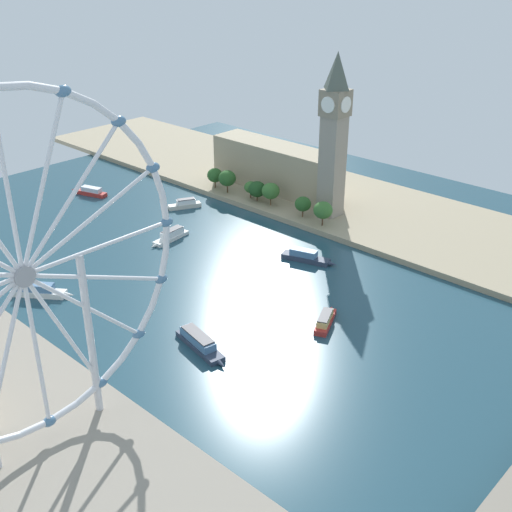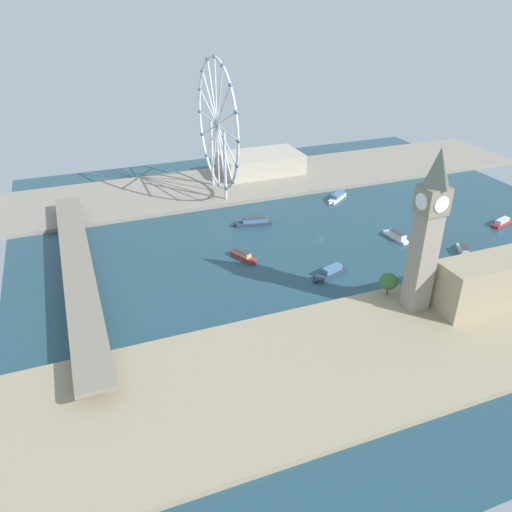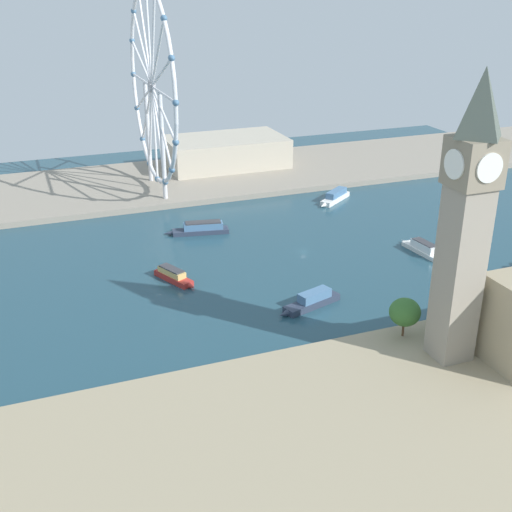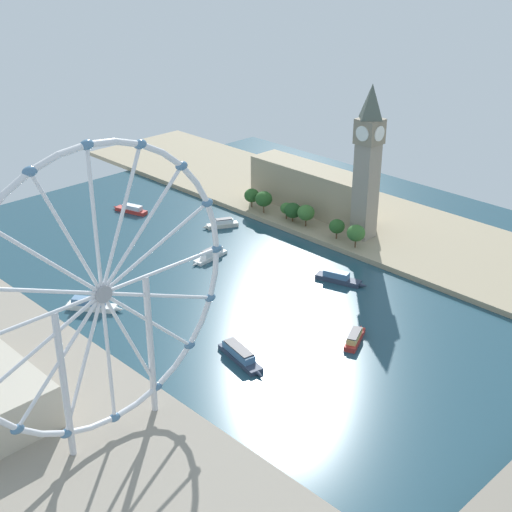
{
  "view_description": "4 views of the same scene",
  "coord_description": "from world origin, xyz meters",
  "px_view_note": "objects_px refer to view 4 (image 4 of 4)",
  "views": [
    {
      "loc": [
        175.89,
        194.65,
        141.96
      ],
      "look_at": [
        -17.19,
        15.21,
        12.73
      ],
      "focal_mm": 45.32,
      "sensor_mm": 36.0,
      "label": 1
    },
    {
      "loc": [
        -281.28,
        158.72,
        158.22
      ],
      "look_at": [
        -24.6,
        58.9,
        9.24
      ],
      "focal_mm": 35.36,
      "sensor_mm": 36.0,
      "label": 2
    },
    {
      "loc": [
        -242.36,
        115.06,
        113.4
      ],
      "look_at": [
        -14.47,
        28.3,
        7.96
      ],
      "focal_mm": 45.55,
      "sensor_mm": 36.0,
      "label": 3
    },
    {
      "loc": [
        217.74,
        229.36,
        173.38
      ],
      "look_at": [
        -14.04,
        -6.46,
        17.77
      ],
      "focal_mm": 51.1,
      "sensor_mm": 36.0,
      "label": 4
    }
  ],
  "objects_px": {
    "clock_tower": "(368,160)",
    "tour_boat_2": "(339,278)",
    "ferris_wheel": "(102,295)",
    "parliament_block": "(311,188)",
    "tour_boat_4": "(211,255)",
    "tour_boat_5": "(92,305)",
    "tour_boat_3": "(131,209)",
    "tour_boat_1": "(355,337)",
    "tour_boat_0": "(240,355)",
    "tour_boat_6": "(222,224)"
  },
  "relations": [
    {
      "from": "tour_boat_4",
      "to": "tour_boat_5",
      "type": "distance_m",
      "value": 78.88
    },
    {
      "from": "ferris_wheel",
      "to": "tour_boat_4",
      "type": "height_order",
      "value": "ferris_wheel"
    },
    {
      "from": "tour_boat_3",
      "to": "tour_boat_1",
      "type": "bearing_deg",
      "value": 156.95
    },
    {
      "from": "parliament_block",
      "to": "clock_tower",
      "type": "bearing_deg",
      "value": 77.6
    },
    {
      "from": "tour_boat_4",
      "to": "tour_boat_6",
      "type": "distance_m",
      "value": 44.82
    },
    {
      "from": "parliament_block",
      "to": "tour_boat_1",
      "type": "xyz_separation_m",
      "value": [
        101.58,
        117.18,
        -14.67
      ]
    },
    {
      "from": "tour_boat_0",
      "to": "tour_boat_3",
      "type": "distance_m",
      "value": 185.83
    },
    {
      "from": "tour_boat_2",
      "to": "clock_tower",
      "type": "bearing_deg",
      "value": 97.83
    },
    {
      "from": "clock_tower",
      "to": "tour_boat_5",
      "type": "distance_m",
      "value": 169.7
    },
    {
      "from": "tour_boat_0",
      "to": "tour_boat_4",
      "type": "distance_m",
      "value": 103.27
    },
    {
      "from": "tour_boat_2",
      "to": "tour_boat_3",
      "type": "relative_size",
      "value": 1.08
    },
    {
      "from": "ferris_wheel",
      "to": "tour_boat_5",
      "type": "distance_m",
      "value": 114.18
    },
    {
      "from": "clock_tower",
      "to": "tour_boat_1",
      "type": "relative_size",
      "value": 3.98
    },
    {
      "from": "clock_tower",
      "to": "tour_boat_1",
      "type": "distance_m",
      "value": 121.53
    },
    {
      "from": "clock_tower",
      "to": "tour_boat_2",
      "type": "xyz_separation_m",
      "value": [
        50.33,
        23.73,
        -46.92
      ]
    },
    {
      "from": "ferris_wheel",
      "to": "clock_tower",
      "type": "bearing_deg",
      "value": -167.23
    },
    {
      "from": "parliament_block",
      "to": "tour_boat_1",
      "type": "height_order",
      "value": "parliament_block"
    },
    {
      "from": "tour_boat_1",
      "to": "tour_boat_5",
      "type": "distance_m",
      "value": 126.97
    },
    {
      "from": "clock_tower",
      "to": "ferris_wheel",
      "type": "distance_m",
      "value": 209.75
    },
    {
      "from": "ferris_wheel",
      "to": "tour_boat_5",
      "type": "height_order",
      "value": "ferris_wheel"
    },
    {
      "from": "tour_boat_1",
      "to": "tour_boat_5",
      "type": "relative_size",
      "value": 0.87
    },
    {
      "from": "clock_tower",
      "to": "parliament_block",
      "type": "height_order",
      "value": "clock_tower"
    },
    {
      "from": "clock_tower",
      "to": "tour_boat_2",
      "type": "height_order",
      "value": "clock_tower"
    },
    {
      "from": "clock_tower",
      "to": "tour_boat_5",
      "type": "bearing_deg",
      "value": -14.69
    },
    {
      "from": "ferris_wheel",
      "to": "tour_boat_2",
      "type": "distance_m",
      "value": 165.62
    },
    {
      "from": "tour_boat_3",
      "to": "tour_boat_5",
      "type": "height_order",
      "value": "tour_boat_5"
    },
    {
      "from": "clock_tower",
      "to": "tour_boat_0",
      "type": "bearing_deg",
      "value": 16.66
    },
    {
      "from": "tour_boat_2",
      "to": "tour_boat_4",
      "type": "bearing_deg",
      "value": -174.59
    },
    {
      "from": "tour_boat_6",
      "to": "tour_boat_0",
      "type": "bearing_deg",
      "value": 78.18
    },
    {
      "from": "ferris_wheel",
      "to": "tour_boat_0",
      "type": "relative_size",
      "value": 3.47
    },
    {
      "from": "tour_boat_4",
      "to": "tour_boat_0",
      "type": "bearing_deg",
      "value": 49.87
    },
    {
      "from": "tour_boat_1",
      "to": "tour_boat_4",
      "type": "relative_size",
      "value": 0.86
    },
    {
      "from": "tour_boat_3",
      "to": "tour_boat_5",
      "type": "relative_size",
      "value": 1.01
    },
    {
      "from": "tour_boat_1",
      "to": "tour_boat_6",
      "type": "distance_m",
      "value": 146.64
    },
    {
      "from": "tour_boat_5",
      "to": "ferris_wheel",
      "type": "bearing_deg",
      "value": -63.83
    },
    {
      "from": "tour_boat_1",
      "to": "tour_boat_4",
      "type": "distance_m",
      "value": 111.14
    },
    {
      "from": "tour_boat_3",
      "to": "tour_boat_4",
      "type": "xyz_separation_m",
      "value": [
        9.15,
        87.88,
        0.17
      ]
    },
    {
      "from": "parliament_block",
      "to": "tour_boat_5",
      "type": "bearing_deg",
      "value": 3.25
    },
    {
      "from": "tour_boat_1",
      "to": "tour_boat_2",
      "type": "relative_size",
      "value": 0.8
    },
    {
      "from": "ferris_wheel",
      "to": "tour_boat_6",
      "type": "relative_size",
      "value": 5.06
    },
    {
      "from": "clock_tower",
      "to": "tour_boat_3",
      "type": "relative_size",
      "value": 3.43
    },
    {
      "from": "tour_boat_2",
      "to": "parliament_block",
      "type": "bearing_deg",
      "value": 123.1
    },
    {
      "from": "tour_boat_5",
      "to": "tour_boat_1",
      "type": "bearing_deg",
      "value": -3.79
    },
    {
      "from": "tour_boat_0",
      "to": "tour_boat_1",
      "type": "xyz_separation_m",
      "value": [
        -46.74,
        25.22,
        -0.3
      ]
    },
    {
      "from": "clock_tower",
      "to": "tour_boat_6",
      "type": "relative_size",
      "value": 4.12
    },
    {
      "from": "tour_boat_3",
      "to": "tour_boat_6",
      "type": "distance_m",
      "value": 64.29
    },
    {
      "from": "tour_boat_5",
      "to": "tour_boat_0",
      "type": "bearing_deg",
      "value": -21.77
    },
    {
      "from": "tour_boat_0",
      "to": "tour_boat_2",
      "type": "xyz_separation_m",
      "value": [
        -86.79,
        -17.29,
        -0.14
      ]
    },
    {
      "from": "parliament_block",
      "to": "tour_boat_0",
      "type": "xyz_separation_m",
      "value": [
        148.33,
        91.97,
        -14.37
      ]
    },
    {
      "from": "ferris_wheel",
      "to": "parliament_block",
      "type": "bearing_deg",
      "value": -155.71
    }
  ]
}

